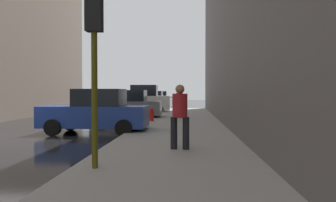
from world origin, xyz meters
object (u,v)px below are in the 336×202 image
at_px(fire_hydrant, 152,114).
at_px(pedestrian_in_red_jacket, 180,113).
at_px(parked_blue_sedan, 96,112).
at_px(parked_white_van, 143,100).
at_px(parked_silver_sedan, 151,100).
at_px(traffic_light, 94,36).
at_px(pedestrian_with_beanie, 179,101).
at_px(parked_gray_coupe, 128,105).
at_px(parked_dark_green_sedan, 158,99).

height_order(fire_hydrant, pedestrian_in_red_jacket, pedestrian_in_red_jacket).
bearing_deg(parked_blue_sedan, pedestrian_in_red_jacket, -51.25).
relative_size(parked_white_van, fire_hydrant, 6.54).
bearing_deg(parked_silver_sedan, fire_hydrant, -83.49).
relative_size(traffic_light, pedestrian_with_beanie, 2.03).
bearing_deg(pedestrian_with_beanie, fire_hydrant, -120.45).
bearing_deg(parked_gray_coupe, traffic_light, -82.20).
distance_m(parked_white_van, pedestrian_with_beanie, 7.81).
bearing_deg(traffic_light, parked_white_van, 95.26).
height_order(traffic_light, pedestrian_with_beanie, traffic_light).
distance_m(parked_blue_sedan, pedestrian_with_beanie, 7.15).
relative_size(fire_hydrant, traffic_light, 0.20).
bearing_deg(parked_gray_coupe, pedestrian_with_beanie, -9.62).
distance_m(parked_silver_sedan, pedestrian_in_red_jacket, 24.46).
xyz_separation_m(parked_white_van, fire_hydrant, (1.80, -9.48, -0.54)).
xyz_separation_m(pedestrian_in_red_jacket, pedestrian_with_beanie, (-0.31, 10.74, 0.03)).
bearing_deg(parked_blue_sedan, parked_gray_coupe, 90.00).
height_order(fire_hydrant, traffic_light, traffic_light).
relative_size(parked_gray_coupe, pedestrian_with_beanie, 2.37).
bearing_deg(parked_gray_coupe, fire_hydrant, -57.92).
distance_m(fire_hydrant, pedestrian_in_red_jacket, 8.59).
xyz_separation_m(parked_gray_coupe, parked_white_van, (-0.00, 6.60, 0.18)).
relative_size(parked_blue_sedan, pedestrian_with_beanie, 2.38).
xyz_separation_m(parked_white_van, traffic_light, (1.85, -20.13, 1.73)).
xyz_separation_m(parked_silver_sedan, pedestrian_with_beanie, (3.18, -13.46, 0.29)).
bearing_deg(parked_dark_green_sedan, traffic_light, -86.81).
bearing_deg(parked_white_van, pedestrian_in_red_jacket, -78.96).
xyz_separation_m(parked_dark_green_sedan, pedestrian_in_red_jacket, (3.49, -31.04, 0.26)).
relative_size(parked_blue_sedan, fire_hydrant, 6.00).
bearing_deg(parked_white_van, parked_dark_green_sedan, 90.00).
bearing_deg(pedestrian_in_red_jacket, parked_silver_sedan, 98.20).
bearing_deg(parked_dark_green_sedan, parked_blue_sedan, -90.00).
height_order(pedestrian_in_red_jacket, pedestrian_with_beanie, pedestrian_with_beanie).
bearing_deg(traffic_light, pedestrian_with_beanie, 84.18).
xyz_separation_m(parked_blue_sedan, traffic_light, (1.85, -6.60, 1.91)).
xyz_separation_m(parked_gray_coupe, pedestrian_with_beanie, (3.18, -0.54, 0.29)).
distance_m(traffic_light, pedestrian_in_red_jacket, 3.24).
distance_m(parked_blue_sedan, pedestrian_in_red_jacket, 5.58).
bearing_deg(parked_white_van, fire_hydrant, -79.22).
bearing_deg(parked_gray_coupe, parked_blue_sedan, -90.00).
xyz_separation_m(parked_white_van, pedestrian_in_red_jacket, (3.49, -17.88, 0.07)).
bearing_deg(parked_blue_sedan, fire_hydrant, 66.02).
distance_m(parked_blue_sedan, parked_gray_coupe, 6.93).
bearing_deg(pedestrian_in_red_jacket, pedestrian_with_beanie, 91.65).
bearing_deg(pedestrian_with_beanie, parked_dark_green_sedan, 98.90).
bearing_deg(parked_blue_sedan, traffic_light, -74.32).
xyz_separation_m(parked_blue_sedan, pedestrian_with_beanie, (3.18, 6.39, 0.29)).
height_order(parked_blue_sedan, parked_gray_coupe, same).
relative_size(parked_blue_sedan, parked_dark_green_sedan, 1.00).
xyz_separation_m(parked_white_van, pedestrian_with_beanie, (3.18, -7.14, 0.10)).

